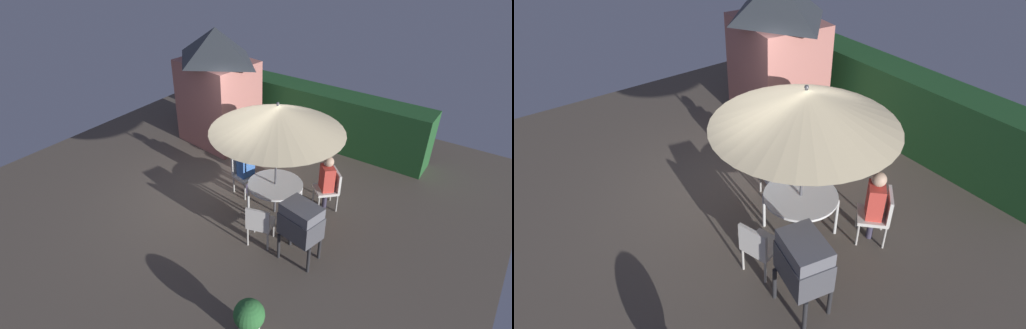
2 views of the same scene
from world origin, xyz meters
TOP-DOWN VIEW (x-y plane):
  - ground_plane at (0.00, 0.00)m, footprint 11.00×11.00m
  - hedge_backdrop at (0.00, 3.50)m, footprint 6.65×0.82m
  - garden_shed at (-1.92, 1.93)m, footprint 2.13×1.80m
  - patio_table at (1.16, 0.03)m, footprint 1.15×1.15m
  - patio_umbrella at (1.16, 0.03)m, footprint 2.63×2.63m
  - bbq_grill at (2.28, -0.86)m, footprint 0.79×0.63m
  - chair_near_shed at (2.01, 0.87)m, footprint 0.65×0.65m
  - chair_far_side at (0.15, 0.27)m, footprint 0.56×0.55m
  - chair_toward_hedge at (1.47, -0.97)m, footprint 0.58×0.58m
  - potted_plant_by_shed at (2.51, -2.72)m, footprint 0.47×0.47m
  - person_in_red at (1.95, 0.81)m, footprint 0.41×0.41m
  - person_in_blue at (0.24, 0.25)m, footprint 0.31×0.39m

SIDE VIEW (x-z plane):
  - ground_plane at x=0.00m, z-range 0.00..0.00m
  - potted_plant_by_shed at x=2.51m, z-range 0.05..0.77m
  - chair_near_shed at x=2.01m, z-range 0.07..0.97m
  - chair_far_side at x=0.15m, z-range 0.07..0.97m
  - chair_toward_hedge at x=1.47m, z-range 0.07..0.97m
  - patio_table at x=1.16m, z-range 0.30..1.02m
  - hedge_backdrop at x=0.00m, z-range 0.00..1.50m
  - person_in_red at x=1.95m, z-range 0.15..1.41m
  - person_in_blue at x=0.24m, z-range 0.15..1.41m
  - bbq_grill at x=2.28m, z-range 0.25..1.45m
  - garden_shed at x=-1.92m, z-range 0.03..3.14m
  - patio_umbrella at x=1.16m, z-range 0.94..3.47m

